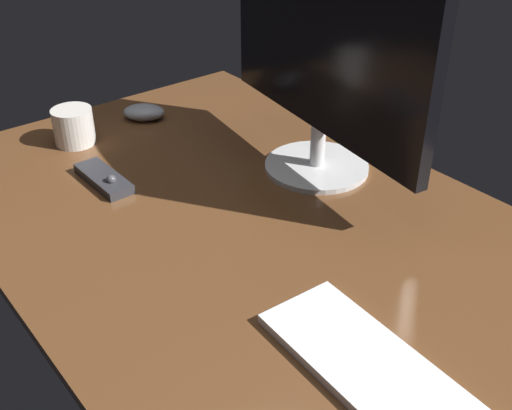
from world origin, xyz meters
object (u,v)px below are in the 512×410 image
(media_remote, at_px, (104,179))
(coffee_mug, at_px, (74,126))
(keyboard, at_px, (383,379))
(computer_mouse, at_px, (144,112))
(monitor, at_px, (323,52))

(media_remote, distance_m, coffee_mug, 0.21)
(keyboard, bearing_deg, media_remote, -173.40)
(computer_mouse, distance_m, coffee_mug, 0.19)
(computer_mouse, relative_size, media_remote, 0.64)
(computer_mouse, relative_size, coffee_mug, 1.12)
(keyboard, xyz_separation_m, media_remote, (-0.70, -0.04, 0.00))
(computer_mouse, distance_m, media_remote, 0.31)
(computer_mouse, xyz_separation_m, coffee_mug, (0.02, -0.18, 0.02))
(coffee_mug, bearing_deg, keyboard, 0.64)
(computer_mouse, height_order, media_remote, computer_mouse)
(coffee_mug, bearing_deg, monitor, 38.79)
(media_remote, bearing_deg, coffee_mug, 169.62)
(computer_mouse, height_order, coffee_mug, coffee_mug)
(keyboard, xyz_separation_m, computer_mouse, (-0.92, 0.17, 0.01))
(monitor, height_order, coffee_mug, monitor)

